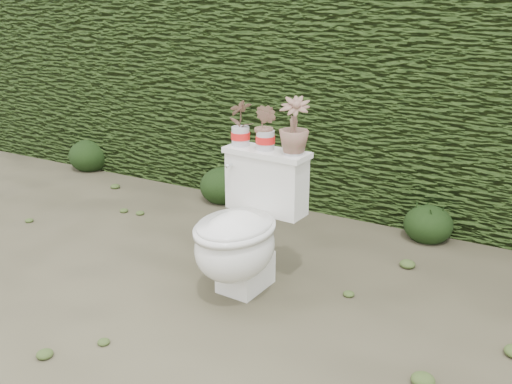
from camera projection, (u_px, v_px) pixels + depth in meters
The scene contains 9 objects.
ground at pixel (246, 269), 3.53m from camera, with size 60.00×60.00×0.00m, color brown.
hedge at pixel (346, 100), 4.58m from camera, with size 8.00×1.00×1.60m, color #324A18.
toilet at pixel (243, 232), 3.18m from camera, with size 0.51×0.71×0.78m.
potted_plant_left at pixel (240, 124), 3.28m from camera, with size 0.14×0.09×0.26m, color #277324.
potted_plant_center at pixel (265, 128), 3.19m from camera, with size 0.14×0.11×0.25m, color #277324.
potted_plant_right at pixel (294, 128), 3.09m from camera, with size 0.17×0.17×0.30m, color #277324.
liriope_clump_0 at pixel (89, 153), 5.49m from camera, with size 0.39×0.39×0.32m, color #1D3111.
liriope_clump_1 at pixel (223, 182), 4.64m from camera, with size 0.38×0.38×0.31m, color #1D3111.
liriope_clump_2 at pixel (429, 221), 3.92m from camera, with size 0.33×0.33×0.27m, color #1D3111.
Camera 1 is at (1.60, -2.73, 1.62)m, focal length 40.00 mm.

